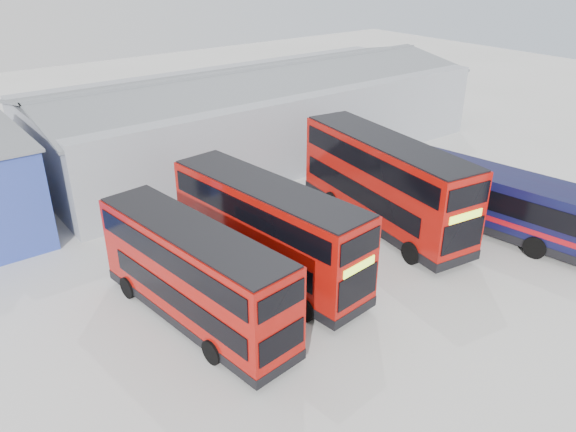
% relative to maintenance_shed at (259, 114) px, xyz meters
% --- Properties ---
extents(ground_plane, '(120.00, 120.00, 0.00)m').
position_rel_maintenance_shed_xyz_m(ground_plane, '(-8.00, -20.00, -2.60)').
color(ground_plane, '#B0B0AA').
rests_on(ground_plane, ground).
extents(maintenance_shed, '(30.50, 12.00, 5.89)m').
position_rel_maintenance_shed_xyz_m(maintenance_shed, '(0.00, 0.00, 0.00)').
color(maintenance_shed, '#8F949C').
rests_on(maintenance_shed, ground).
extents(double_decker_left, '(3.43, 9.78, 4.06)m').
position_rel_maintenance_shed_xyz_m(double_decker_left, '(-13.53, -15.08, -0.58)').
color(double_decker_left, '#990E08').
rests_on(double_decker_left, ground).
extents(double_decker_centre, '(3.53, 10.43, 4.33)m').
position_rel_maintenance_shed_xyz_m(double_decker_centre, '(-9.35, -14.00, -0.45)').
color(double_decker_centre, '#990E08').
rests_on(double_decker_centre, ground).
extents(double_decker_right, '(4.16, 11.29, 4.67)m').
position_rel_maintenance_shed_xyz_m(double_decker_right, '(-1.77, -13.64, -0.28)').
color(double_decker_right, '#990E08').
rests_on(double_decker_right, ground).
extents(single_decker_blue, '(4.30, 11.81, 3.14)m').
position_rel_maintenance_shed_xyz_m(single_decker_blue, '(2.23, -17.02, -1.05)').
color(single_decker_blue, black).
rests_on(single_decker_blue, ground).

